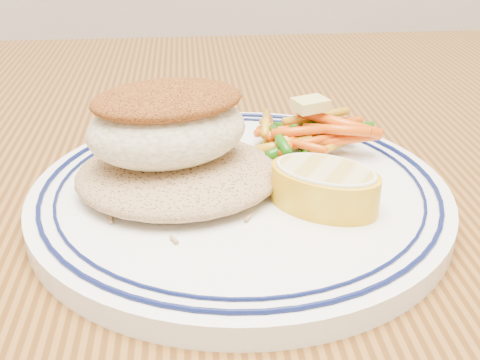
% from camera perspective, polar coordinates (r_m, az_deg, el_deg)
% --- Properties ---
extents(dining_table, '(1.50, 0.90, 0.75)m').
position_cam_1_polar(dining_table, '(0.46, -5.57, -12.41)').
color(dining_table, '#522E10').
rests_on(dining_table, ground).
extents(plate, '(0.27, 0.27, 0.02)m').
position_cam_1_polar(plate, '(0.40, -0.00, -1.36)').
color(plate, white).
rests_on(plate, dining_table).
extents(rice_pilaf, '(0.13, 0.12, 0.03)m').
position_cam_1_polar(rice_pilaf, '(0.39, -5.87, 0.98)').
color(rice_pilaf, '#9E794F').
rests_on(rice_pilaf, plate).
extents(fish_fillet, '(0.11, 0.09, 0.05)m').
position_cam_1_polar(fish_fillet, '(0.38, -6.93, 5.44)').
color(fish_fillet, beige).
rests_on(fish_fillet, rice_pilaf).
extents(vegetable_pile, '(0.10, 0.10, 0.03)m').
position_cam_1_polar(vegetable_pile, '(0.44, 6.05, 4.33)').
color(vegetable_pile, '#1A590B').
rests_on(vegetable_pile, plate).
extents(butter_pat, '(0.03, 0.03, 0.01)m').
position_cam_1_polar(butter_pat, '(0.44, 6.68, 7.13)').
color(butter_pat, '#DECA6C').
rests_on(butter_pat, vegetable_pile).
extents(lemon_wedge, '(0.09, 0.09, 0.03)m').
position_cam_1_polar(lemon_wedge, '(0.37, 8.02, -0.51)').
color(lemon_wedge, yellow).
rests_on(lemon_wedge, plate).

